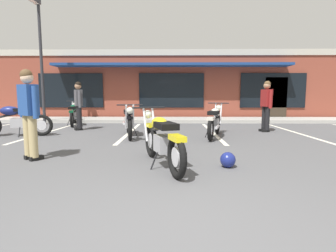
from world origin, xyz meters
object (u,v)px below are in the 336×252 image
object	(u,v)px
motorcycle_silver_naked	(12,118)
person_in_black_shirt	(79,103)
motorcycle_black_cruiser	(215,121)
person_by_back_row	(266,103)
motorcycle_red_sportbike	(129,121)
parking_lot_lamp_post	(39,45)
motorcycle_foreground_classic	(162,139)
helmet_on_pavement	(228,160)
motorcycle_blue_standard	(73,114)
person_in_shorts_foreground	(29,109)

from	to	relation	value
motorcycle_silver_naked	person_in_black_shirt	size ratio (longest dim) A/B	1.26
motorcycle_black_cruiser	person_by_back_row	world-z (taller)	person_by_back_row
motorcycle_red_sportbike	person_in_black_shirt	world-z (taller)	person_in_black_shirt
person_by_back_row	parking_lot_lamp_post	size ratio (longest dim) A/B	0.33
motorcycle_black_cruiser	parking_lot_lamp_post	xyz separation A→B (m)	(-6.70, 3.44, 2.81)
motorcycle_foreground_classic	parking_lot_lamp_post	xyz separation A→B (m)	(-5.29, 6.60, 2.81)
person_in_black_shirt	helmet_on_pavement	xyz separation A→B (m)	(4.18, -4.75, -0.82)
motorcycle_foreground_classic	motorcycle_black_cruiser	size ratio (longest dim) A/B	0.99
helmet_on_pavement	motorcycle_red_sportbike	bearing A→B (deg)	123.75
motorcycle_red_sportbike	motorcycle_silver_naked	bearing A→B (deg)	179.90
motorcycle_black_cruiser	motorcycle_blue_standard	distance (m)	6.01
person_in_black_shirt	person_in_shorts_foreground	bearing A→B (deg)	-81.92
motorcycle_black_cruiser	helmet_on_pavement	size ratio (longest dim) A/B	7.90
person_in_black_shirt	parking_lot_lamp_post	world-z (taller)	parking_lot_lamp_post
motorcycle_red_sportbike	person_in_black_shirt	size ratio (longest dim) A/B	1.25
motorcycle_foreground_classic	person_in_black_shirt	xyz separation A→B (m)	(-3.06, 4.66, 0.49)
motorcycle_silver_naked	person_by_back_row	distance (m)	7.92
motorcycle_red_sportbike	person_in_shorts_foreground	distance (m)	3.17
motorcycle_black_cruiser	motorcycle_silver_naked	xyz separation A→B (m)	(-5.95, 0.04, 0.07)
person_in_black_shirt	helmet_on_pavement	world-z (taller)	person_in_black_shirt
motorcycle_red_sportbike	motorcycle_silver_naked	xyz separation A→B (m)	(-3.45, 0.01, 0.07)
person_by_back_row	helmet_on_pavement	distance (m)	4.99
parking_lot_lamp_post	person_in_shorts_foreground	bearing A→B (deg)	-65.49
motorcycle_red_sportbike	person_by_back_row	size ratio (longest dim) A/B	1.25
motorcycle_silver_naked	parking_lot_lamp_post	distance (m)	4.43
motorcycle_foreground_classic	person_by_back_row	size ratio (longest dim) A/B	1.21
motorcycle_blue_standard	helmet_on_pavement	world-z (taller)	motorcycle_blue_standard
motorcycle_foreground_classic	person_in_shorts_foreground	xyz separation A→B (m)	(-2.46, 0.38, 0.49)
motorcycle_foreground_classic	motorcycle_black_cruiser	xyz separation A→B (m)	(1.41, 3.16, 0.00)
motorcycle_silver_naked	motorcycle_blue_standard	world-z (taller)	same
motorcycle_black_cruiser	person_by_back_row	xyz separation A→B (m)	(1.88, 1.16, 0.49)
motorcycle_black_cruiser	parking_lot_lamp_post	bearing A→B (deg)	152.84
motorcycle_foreground_classic	motorcycle_red_sportbike	world-z (taller)	same
motorcycle_black_cruiser	person_in_shorts_foreground	world-z (taller)	person_in_shorts_foreground
motorcycle_silver_naked	motorcycle_foreground_classic	bearing A→B (deg)	-35.19
motorcycle_blue_standard	person_by_back_row	world-z (taller)	person_by_back_row
motorcycle_red_sportbike	person_in_black_shirt	distance (m)	2.51
motorcycle_foreground_classic	motorcycle_black_cruiser	world-z (taller)	same
motorcycle_black_cruiser	person_in_black_shirt	size ratio (longest dim) A/B	1.23
person_in_shorts_foreground	person_by_back_row	xyz separation A→B (m)	(5.75, 3.94, 0.00)
parking_lot_lamp_post	motorcycle_silver_naked	bearing A→B (deg)	-77.50
motorcycle_black_cruiser	person_by_back_row	distance (m)	2.26
motorcycle_foreground_classic	motorcycle_black_cruiser	distance (m)	3.46
person_in_shorts_foreground	helmet_on_pavement	world-z (taller)	person_in_shorts_foreground
motorcycle_black_cruiser	motorcycle_silver_naked	size ratio (longest dim) A/B	0.98
motorcycle_foreground_classic	motorcycle_silver_naked	world-z (taller)	same
person_in_black_shirt	parking_lot_lamp_post	bearing A→B (deg)	138.92
person_in_black_shirt	person_by_back_row	world-z (taller)	same
helmet_on_pavement	motorcycle_silver_naked	bearing A→B (deg)	149.77
helmet_on_pavement	parking_lot_lamp_post	xyz separation A→B (m)	(-6.40, 6.69, 3.14)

